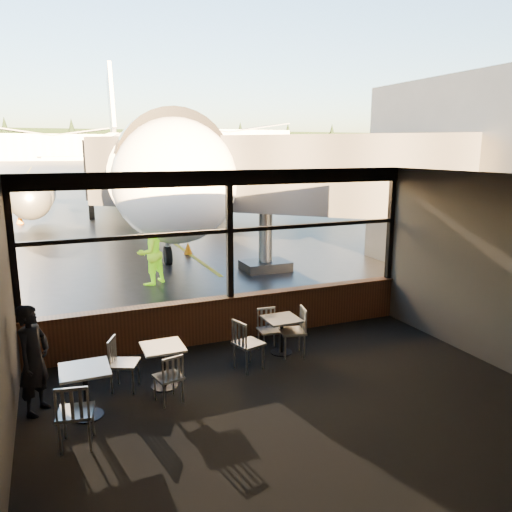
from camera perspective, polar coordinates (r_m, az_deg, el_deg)
ground_plane at (r=129.41m, az=-21.56°, el=9.56°), size 520.00×520.00×0.00m
carpet_floor at (r=8.13m, az=4.62°, el=-16.53°), size 8.00×6.00×0.01m
ceiling at (r=7.15m, az=5.10°, el=8.86°), size 8.00×6.00×0.04m
wall_right at (r=9.91m, az=25.85°, el=-1.66°), size 0.04×6.00×3.50m
wall_back at (r=5.16m, az=20.83°, el=-13.35°), size 8.00×0.04×3.50m
window_sill at (r=10.47m, az=-2.93°, el=-7.14°), size 8.00×0.28×0.90m
window_header at (r=9.90m, az=-3.12°, el=8.91°), size 8.00×0.18×0.30m
mullion_left at (r=9.49m, az=-26.11°, el=0.54°), size 0.12×0.12×2.60m
mullion_centre at (r=10.03m, az=-3.04°, el=2.34°), size 0.12×0.12×2.60m
mullion_right at (r=11.94m, az=15.14°, el=3.51°), size 0.12×0.12×2.60m
window_transom at (r=10.02m, az=-3.05°, el=2.91°), size 8.00×0.10×0.08m
airliner at (r=28.97m, az=-14.28°, el=14.77°), size 31.84×37.36×10.85m
jet_bridge at (r=16.42m, az=2.33°, el=6.89°), size 9.03×11.04×4.82m
cafe_table_near at (r=9.80m, az=2.93°, el=-9.08°), size 0.65×0.65×0.72m
cafe_table_mid at (r=8.61m, az=-10.52°, el=-12.33°), size 0.67×0.67×0.73m
cafe_table_left at (r=8.02m, az=-18.83°, el=-14.57°), size 0.70×0.70×0.77m
chair_near_e at (r=9.66m, az=4.20°, el=-8.64°), size 0.63×0.63×0.96m
chair_near_w at (r=9.08m, az=-0.86°, el=-10.03°), size 0.65×0.65×0.96m
chair_near_n at (r=9.85m, az=1.52°, el=-8.54°), size 0.50×0.50×0.85m
chair_mid_s at (r=8.13m, az=-9.99°, el=-13.50°), size 0.54×0.54×0.82m
chair_mid_w at (r=8.64m, az=-14.79°, el=-11.84°), size 0.65×0.65×0.90m
chair_left_s at (r=7.33m, az=-19.92°, el=-16.52°), size 0.61×0.61×0.95m
passenger at (r=8.23m, az=-24.05°, el=-10.78°), size 0.67×0.74×1.69m
ground_crew at (r=14.86m, az=-12.06°, el=0.35°), size 1.16×1.11×1.88m
cone_nose at (r=19.06m, az=-7.77°, el=0.90°), size 0.33×0.33×0.46m
cone_wing at (r=29.52m, az=-25.38°, el=3.88°), size 0.38×0.38×0.53m
terminal_annex at (r=17.83m, az=25.95°, el=8.02°), size 5.00×7.00×6.00m
hangar_mid at (r=194.34m, az=-22.22°, el=11.57°), size 38.00×15.00×10.00m
hangar_right at (r=197.74m, az=-4.15°, el=12.70°), size 50.00×20.00×12.00m
fuel_tank_c at (r=191.43m, az=-25.20°, el=10.72°), size 8.00×8.00×6.00m
treeline at (r=219.35m, az=-22.35°, el=11.78°), size 360.00×3.00×12.00m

